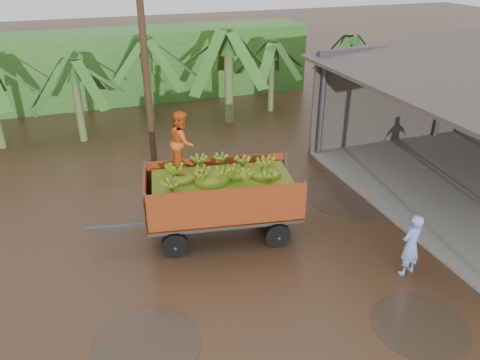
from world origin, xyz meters
TOP-DOWN VIEW (x-y plane):
  - ground at (0.00, 0.00)m, footprint 100.00×100.00m
  - hedge_north at (-2.00, 16.00)m, footprint 22.00×3.00m
  - banana_trailer at (-0.08, 1.48)m, footprint 6.02×2.74m
  - man_blue at (3.82, -1.85)m, footprint 0.70×0.54m
  - utility_pole at (-1.13, 6.60)m, footprint 1.20×0.24m
  - banana_plants at (-4.96, 6.62)m, footprint 24.82×20.70m

SIDE VIEW (x-z plane):
  - ground at x=0.00m, z-range 0.00..0.00m
  - man_blue at x=3.82m, z-range 0.00..1.70m
  - banana_trailer at x=-0.08m, z-range -0.52..3.15m
  - hedge_north at x=-2.00m, z-range 0.00..3.60m
  - banana_plants at x=-4.96m, z-range -0.24..4.01m
  - utility_pole at x=-1.13m, z-range 0.06..8.49m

